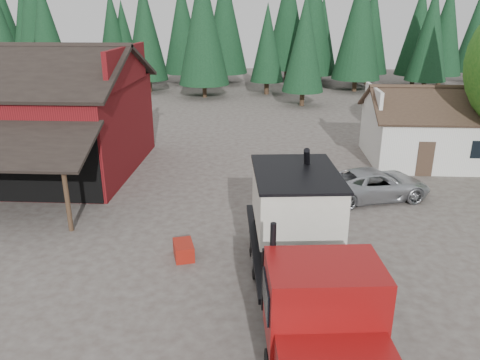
{
  "coord_description": "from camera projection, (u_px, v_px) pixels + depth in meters",
  "views": [
    {
      "loc": [
        2.62,
        -15.4,
        8.9
      ],
      "look_at": [
        1.5,
        3.85,
        1.8
      ],
      "focal_mm": 35.0,
      "sensor_mm": 36.0,
      "label": 1
    }
  ],
  "objects": [
    {
      "name": "near_pine_a",
      "position": [
        0.0,
        37.0,
        42.87
      ],
      "size": [
        4.4,
        4.4,
        11.4
      ],
      "color": "#382619",
      "rests_on": "ground"
    },
    {
      "name": "feed_truck",
      "position": [
        303.0,
        249.0,
        13.91
      ],
      "size": [
        3.75,
        10.47,
        4.63
      ],
      "rotation": [
        0.0,
        0.0,
        0.09
      ],
      "color": "black",
      "rests_on": "ground"
    },
    {
      "name": "silver_car",
      "position": [
        375.0,
        184.0,
        23.02
      ],
      "size": [
        5.9,
        3.88,
        1.51
      ],
      "primitive_type": "imported",
      "rotation": [
        0.0,
        0.0,
        1.85
      ],
      "color": "#ADAFB5",
      "rests_on": "ground"
    },
    {
      "name": "conifer_backdrop",
      "position": [
        246.0,
        86.0,
        57.0
      ],
      "size": [
        76.0,
        16.0,
        16.0
      ],
      "primitive_type": null,
      "color": "black",
      "rests_on": "ground"
    },
    {
      "name": "ground",
      "position": [
        194.0,
        259.0,
        17.65
      ],
      "size": [
        120.0,
        120.0,
        0.0
      ],
      "primitive_type": "plane",
      "color": "#494039",
      "rests_on": "ground"
    },
    {
      "name": "red_barn",
      "position": [
        27.0,
        124.0,
        26.59
      ],
      "size": [
        12.8,
        13.63,
        7.18
      ],
      "color": "maroon",
      "rests_on": "ground"
    },
    {
      "name": "near_pine_d",
      "position": [
        203.0,
        24.0,
        47.17
      ],
      "size": [
        5.28,
        5.28,
        13.4
      ],
      "color": "#382619",
      "rests_on": "ground"
    },
    {
      "name": "near_pine_b",
      "position": [
        305.0,
        43.0,
        43.4
      ],
      "size": [
        3.96,
        3.96,
        10.4
      ],
      "color": "#382619",
      "rests_on": "ground"
    },
    {
      "name": "equip_box",
      "position": [
        184.0,
        250.0,
        17.68
      ],
      "size": [
        0.99,
        1.26,
        0.6
      ],
      "primitive_type": "cube",
      "rotation": [
        0.0,
        0.0,
        0.3
      ],
      "color": "maroon",
      "rests_on": "ground"
    },
    {
      "name": "farmhouse",
      "position": [
        436.0,
        134.0,
        28.54
      ],
      "size": [
        8.6,
        6.42,
        4.65
      ],
      "color": "silver",
      "rests_on": "ground"
    }
  ]
}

